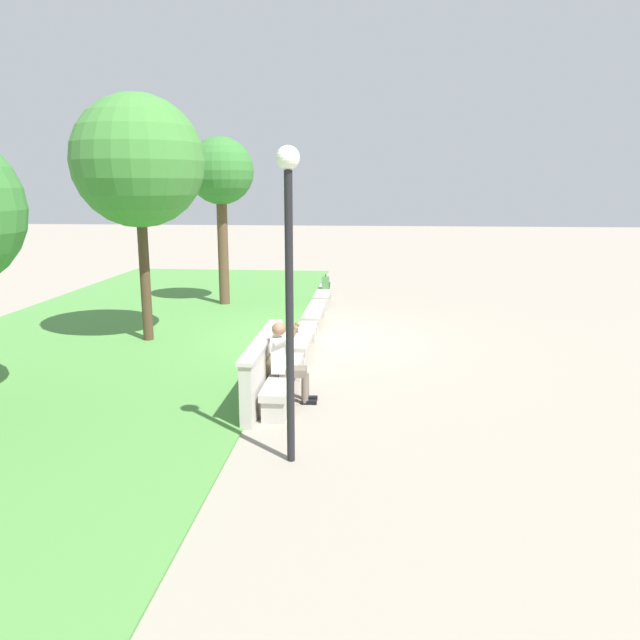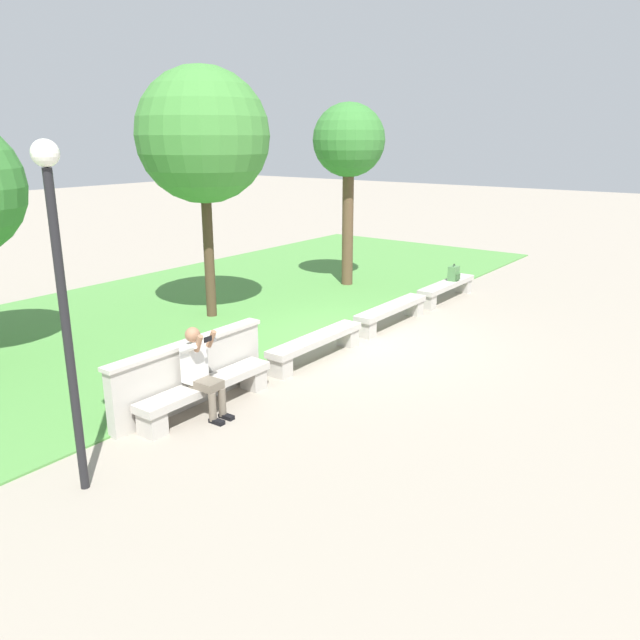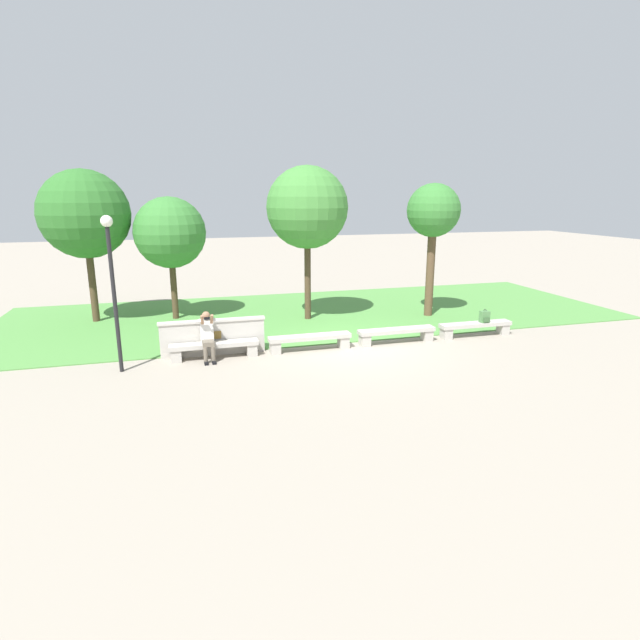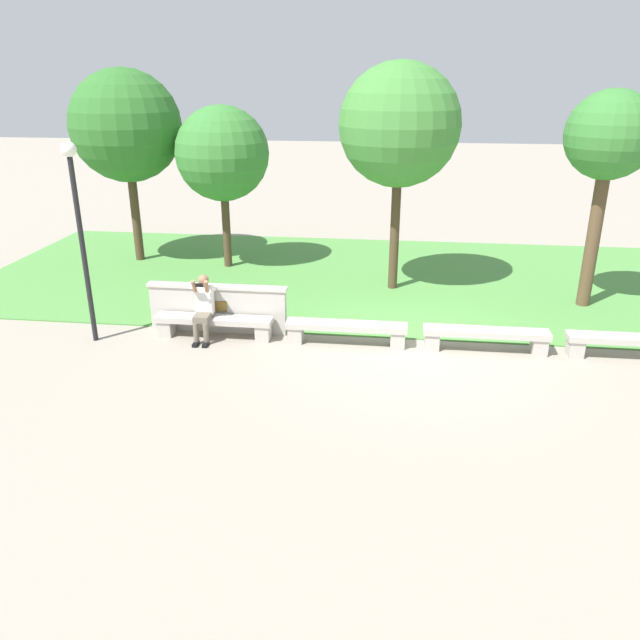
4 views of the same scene
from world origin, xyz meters
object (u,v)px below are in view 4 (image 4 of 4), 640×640
(tree_behind_wall, at_px, (399,126))
(tree_left_background, at_px, (609,139))
(bench_main, at_px, (214,323))
(bench_mid, at_px, (486,336))
(bench_far, at_px, (632,343))
(lamp_post, at_px, (78,216))
(tree_far_back, at_px, (126,126))
(tree_right_background, at_px, (222,154))
(bench_near, at_px, (346,329))
(person_photographer, at_px, (203,304))

(tree_behind_wall, relative_size, tree_left_background, 1.12)
(bench_main, distance_m, bench_mid, 5.40)
(bench_far, bearing_deg, lamp_post, -177.60)
(tree_behind_wall, xyz_separation_m, tree_far_back, (-7.29, 1.67, -0.21))
(bench_main, height_order, tree_right_background, tree_right_background)
(bench_near, relative_size, tree_left_background, 0.50)
(tree_left_background, relative_size, tree_far_back, 0.91)
(bench_main, relative_size, person_photographer, 1.81)
(tree_left_background, distance_m, lamp_post, 10.92)
(bench_far, relative_size, tree_left_background, 0.50)
(tree_behind_wall, bearing_deg, bench_mid, -62.75)
(tree_behind_wall, bearing_deg, person_photographer, -135.44)
(bench_main, relative_size, tree_right_background, 0.56)
(bench_mid, relative_size, tree_right_background, 0.56)
(bench_main, xyz_separation_m, tree_far_back, (-3.73, 5.26, 3.40))
(bench_main, relative_size, bench_near, 1.00)
(bench_far, bearing_deg, bench_near, 180.00)
(bench_near, bearing_deg, bench_far, 0.00)
(person_photographer, bearing_deg, bench_far, 0.54)
(bench_main, distance_m, person_photographer, 0.46)
(bench_far, height_order, tree_behind_wall, tree_behind_wall)
(bench_main, distance_m, lamp_post, 3.28)
(tree_behind_wall, distance_m, tree_left_background, 4.48)
(tree_right_background, height_order, lamp_post, tree_right_background)
(bench_near, xyz_separation_m, bench_mid, (2.70, 0.00, 0.00))
(bench_main, height_order, lamp_post, lamp_post)
(bench_mid, distance_m, tree_behind_wall, 5.42)
(person_photographer, xyz_separation_m, lamp_post, (-2.19, -0.36, 1.81))
(bench_main, xyz_separation_m, bench_mid, (5.40, 0.00, 0.00))
(bench_far, bearing_deg, tree_right_background, 151.68)
(person_photographer, distance_m, tree_far_back, 7.07)
(bench_main, bearing_deg, tree_far_back, 125.37)
(tree_left_background, bearing_deg, bench_near, -151.20)
(bench_main, bearing_deg, tree_behind_wall, 45.26)
(tree_behind_wall, bearing_deg, bench_far, -38.26)
(bench_main, bearing_deg, bench_far, 0.00)
(bench_main, distance_m, bench_near, 2.70)
(bench_near, xyz_separation_m, bench_far, (5.40, 0.00, 0.00))
(tree_far_back, bearing_deg, person_photographer, -56.25)
(bench_main, relative_size, lamp_post, 0.61)
(person_photographer, bearing_deg, tree_left_background, 20.08)
(bench_mid, height_order, bench_far, same)
(bench_main, relative_size, bench_mid, 1.00)
(bench_far, height_order, tree_right_background, tree_right_background)
(lamp_post, bearing_deg, tree_left_background, 17.90)
(tree_behind_wall, bearing_deg, tree_right_background, 163.78)
(bench_near, bearing_deg, lamp_post, -175.05)
(bench_mid, bearing_deg, bench_main, 180.00)
(tree_far_back, bearing_deg, bench_near, -39.25)
(bench_far, height_order, lamp_post, lamp_post)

